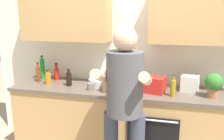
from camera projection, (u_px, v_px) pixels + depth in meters
back_wall_unit at (130, 38)px, 2.97m from camera, size 4.00×0.39×2.50m
counter at (125, 123)px, 2.94m from camera, size 2.84×0.67×0.90m
person_standing at (124, 101)px, 2.17m from camera, size 0.49×0.45×1.68m
bottle_soy at (69, 79)px, 2.95m from camera, size 0.07×0.07×0.22m
bottle_vinegar at (38, 74)px, 3.13m from camera, size 0.05×0.05×0.27m
bottle_hotsauce at (57, 73)px, 3.23m from camera, size 0.07×0.07×0.24m
bottle_oil at (173, 88)px, 2.56m from camera, size 0.06×0.06×0.24m
bottle_water at (138, 76)px, 2.98m from camera, size 0.06×0.06×0.29m
bottle_juice at (48, 78)px, 3.03m from camera, size 0.07×0.07×0.19m
bottle_soda at (43, 69)px, 3.28m from camera, size 0.06×0.06×0.33m
bottle_wine at (129, 79)px, 2.73m from camera, size 0.06×0.06×0.35m
cup_stoneware at (90, 86)px, 2.80m from camera, size 0.08×0.08×0.08m
mixing_bowl at (100, 82)px, 2.99m from camera, size 0.30×0.30×0.08m
knife_block at (108, 83)px, 2.73m from camera, size 0.10×0.14×0.27m
potted_herb at (214, 84)px, 2.51m from camera, size 0.19×0.19×0.27m
grocery_bag_produce at (190, 83)px, 2.74m from camera, size 0.23×0.23×0.19m
grocery_bag_crisps at (154, 85)px, 2.70m from camera, size 0.30×0.25×0.18m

